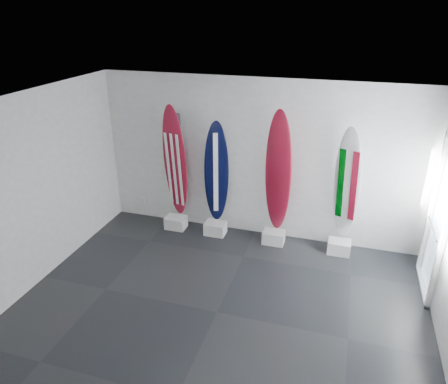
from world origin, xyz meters
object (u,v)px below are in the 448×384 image
(surfboard_usa, at_px, (175,162))
(surfboard_italy, at_px, (347,185))
(surfboard_navy, at_px, (216,173))
(surfboard_swiss, at_px, (278,172))

(surfboard_usa, bearing_deg, surfboard_italy, 11.80)
(surfboard_usa, height_order, surfboard_navy, surfboard_usa)
(surfboard_navy, xyz_separation_m, surfboard_swiss, (1.16, 0.00, 0.14))
(surfboard_italy, bearing_deg, surfboard_usa, -159.04)
(surfboard_navy, bearing_deg, surfboard_usa, 162.33)
(surfboard_usa, distance_m, surfboard_italy, 3.18)
(surfboard_navy, height_order, surfboard_italy, surfboard_italy)
(surfboard_navy, height_order, surfboard_swiss, surfboard_swiss)
(surfboard_navy, bearing_deg, surfboard_italy, -17.67)
(surfboard_navy, relative_size, surfboard_swiss, 0.88)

